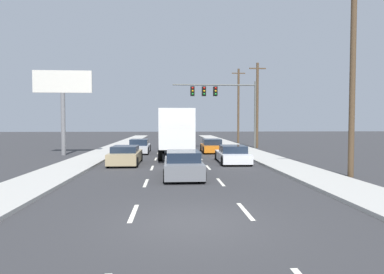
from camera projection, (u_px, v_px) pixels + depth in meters
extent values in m
plane|color=#333335|center=(176.00, 149.00, 33.91)|extent=(140.00, 140.00, 0.00)
cube|color=#B2AFA8|center=(251.00, 153.00, 29.35)|extent=(2.65, 80.00, 0.14)
cube|color=#B2AFA8|center=(101.00, 154.00, 28.50)|extent=(2.65, 80.00, 0.14)
cube|color=silver|center=(134.00, 213.00, 9.91)|extent=(0.14, 2.00, 0.01)
cube|color=silver|center=(146.00, 183.00, 14.90)|extent=(0.14, 2.00, 0.01)
cube|color=silver|center=(152.00, 168.00, 19.88)|extent=(0.14, 2.00, 0.01)
cube|color=silver|center=(156.00, 159.00, 24.87)|extent=(0.14, 2.00, 0.01)
cube|color=silver|center=(158.00, 153.00, 29.85)|extent=(0.14, 2.00, 0.01)
cube|color=silver|center=(160.00, 149.00, 34.84)|extent=(0.14, 2.00, 0.01)
cube|color=silver|center=(161.00, 145.00, 39.82)|extent=(0.14, 2.00, 0.01)
cube|color=silver|center=(162.00, 143.00, 44.81)|extent=(0.14, 2.00, 0.01)
cube|color=silver|center=(163.00, 141.00, 49.79)|extent=(0.14, 2.00, 0.01)
cube|color=silver|center=(164.00, 139.00, 54.78)|extent=(0.14, 2.00, 0.01)
cube|color=silver|center=(245.00, 211.00, 10.13)|extent=(0.14, 2.00, 0.01)
cube|color=silver|center=(221.00, 182.00, 15.12)|extent=(0.14, 2.00, 0.01)
cube|color=silver|center=(208.00, 167.00, 20.10)|extent=(0.14, 2.00, 0.01)
cube|color=silver|center=(201.00, 159.00, 25.09)|extent=(0.14, 2.00, 0.01)
cube|color=silver|center=(196.00, 153.00, 30.07)|extent=(0.14, 2.00, 0.01)
cube|color=silver|center=(192.00, 148.00, 35.06)|extent=(0.14, 2.00, 0.01)
cube|color=silver|center=(189.00, 145.00, 40.04)|extent=(0.14, 2.00, 0.01)
cube|color=silver|center=(187.00, 143.00, 45.03)|extent=(0.14, 2.00, 0.01)
cube|color=silver|center=(186.00, 141.00, 50.01)|extent=(0.14, 2.00, 0.01)
cube|color=silver|center=(184.00, 139.00, 55.00)|extent=(0.14, 2.00, 0.01)
cube|color=#B7BABF|center=(139.00, 148.00, 29.93)|extent=(1.80, 4.69, 0.57)
cube|color=#192333|center=(139.00, 142.00, 29.73)|extent=(1.57, 2.07, 0.54)
cylinder|color=black|center=(132.00, 148.00, 31.66)|extent=(0.23, 0.64, 0.64)
cylinder|color=black|center=(150.00, 148.00, 31.78)|extent=(0.23, 0.64, 0.64)
cylinder|color=black|center=(128.00, 151.00, 28.10)|extent=(0.23, 0.64, 0.64)
cylinder|color=black|center=(147.00, 151.00, 28.22)|extent=(0.23, 0.64, 0.64)
cube|color=tan|center=(126.00, 157.00, 21.68)|extent=(1.84, 4.34, 0.68)
cube|color=#192333|center=(125.00, 149.00, 21.48)|extent=(1.61, 2.17, 0.40)
cylinder|color=black|center=(116.00, 157.00, 23.24)|extent=(0.22, 0.64, 0.64)
cylinder|color=black|center=(141.00, 157.00, 23.36)|extent=(0.22, 0.64, 0.64)
cylinder|color=black|center=(108.00, 162.00, 20.02)|extent=(0.22, 0.64, 0.64)
cylinder|color=black|center=(136.00, 162.00, 20.14)|extent=(0.22, 0.64, 0.64)
cube|color=white|center=(176.00, 128.00, 24.83)|extent=(2.41, 6.92, 2.73)
cube|color=red|center=(177.00, 127.00, 21.39)|extent=(2.16, 0.04, 0.36)
cube|color=black|center=(175.00, 139.00, 29.31)|extent=(2.31, 2.00, 2.04)
cylinder|color=black|center=(162.00, 148.00, 29.28)|extent=(0.30, 0.96, 0.96)
cylinder|color=black|center=(188.00, 148.00, 29.42)|extent=(0.30, 0.96, 0.96)
cylinder|color=black|center=(160.00, 154.00, 23.45)|extent=(0.30, 0.96, 0.96)
cylinder|color=black|center=(193.00, 154.00, 23.60)|extent=(0.30, 0.96, 0.96)
cube|color=slate|center=(183.00, 167.00, 16.64)|extent=(1.85, 4.59, 0.69)
cube|color=#192333|center=(183.00, 156.00, 16.40)|extent=(1.62, 2.39, 0.48)
cylinder|color=black|center=(166.00, 166.00, 18.32)|extent=(0.22, 0.64, 0.64)
cylinder|color=black|center=(197.00, 166.00, 18.44)|extent=(0.22, 0.64, 0.64)
cylinder|color=black|center=(166.00, 176.00, 14.85)|extent=(0.22, 0.64, 0.64)
cylinder|color=black|center=(203.00, 176.00, 14.97)|extent=(0.22, 0.64, 0.64)
cube|color=orange|center=(212.00, 148.00, 30.43)|extent=(1.87, 4.38, 0.57)
cube|color=#192333|center=(212.00, 142.00, 30.35)|extent=(1.62, 2.21, 0.53)
cylinder|color=black|center=(201.00, 148.00, 32.01)|extent=(0.23, 0.64, 0.64)
cylinder|color=black|center=(219.00, 148.00, 32.10)|extent=(0.23, 0.64, 0.64)
cylinder|color=black|center=(204.00, 150.00, 28.77)|extent=(0.23, 0.64, 0.64)
cylinder|color=black|center=(224.00, 150.00, 28.85)|extent=(0.23, 0.64, 0.64)
cube|color=white|center=(232.00, 156.00, 22.48)|extent=(1.96, 4.51, 0.57)
cube|color=#192333|center=(233.00, 149.00, 22.20)|extent=(1.68, 2.00, 0.48)
cylinder|color=black|center=(217.00, 156.00, 24.13)|extent=(0.23, 0.64, 0.64)
cylinder|color=black|center=(240.00, 156.00, 24.20)|extent=(0.23, 0.64, 0.64)
cylinder|color=black|center=(223.00, 161.00, 20.76)|extent=(0.23, 0.64, 0.64)
cylinder|color=black|center=(250.00, 161.00, 20.84)|extent=(0.23, 0.64, 0.64)
cylinder|color=#595B56|center=(255.00, 115.00, 34.03)|extent=(0.20, 0.20, 7.00)
cylinder|color=#595B56|center=(214.00, 85.00, 33.63)|extent=(8.50, 0.14, 0.14)
cube|color=black|center=(215.00, 91.00, 33.66)|extent=(0.40, 0.56, 0.95)
sphere|color=red|center=(216.00, 88.00, 33.34)|extent=(0.20, 0.20, 0.20)
sphere|color=orange|center=(216.00, 91.00, 33.35)|extent=(0.20, 0.20, 0.20)
sphere|color=green|center=(216.00, 94.00, 33.36)|extent=(0.20, 0.20, 0.20)
cube|color=black|center=(204.00, 91.00, 33.58)|extent=(0.40, 0.56, 0.95)
sphere|color=red|center=(204.00, 88.00, 33.26)|extent=(0.20, 0.20, 0.20)
sphere|color=orange|center=(204.00, 91.00, 33.28)|extent=(0.20, 0.20, 0.20)
sphere|color=green|center=(204.00, 94.00, 33.29)|extent=(0.20, 0.20, 0.20)
cube|color=black|center=(192.00, 91.00, 33.51)|extent=(0.40, 0.56, 0.95)
sphere|color=red|center=(193.00, 88.00, 33.19)|extent=(0.20, 0.20, 0.20)
sphere|color=orange|center=(193.00, 91.00, 33.20)|extent=(0.20, 0.20, 0.20)
sphere|color=green|center=(193.00, 94.00, 33.21)|extent=(0.20, 0.20, 0.20)
cylinder|color=brown|center=(352.00, 82.00, 16.35)|extent=(0.28, 0.28, 9.47)
cylinder|color=brown|center=(257.00, 106.00, 35.56)|extent=(0.28, 0.28, 9.16)
cube|color=brown|center=(258.00, 68.00, 35.39)|extent=(1.80, 0.12, 0.12)
cylinder|color=brown|center=(238.00, 106.00, 44.26)|extent=(0.28, 0.28, 9.96)
cube|color=brown|center=(239.00, 73.00, 44.08)|extent=(1.80, 0.12, 0.12)
cylinder|color=slate|center=(63.00, 124.00, 27.72)|extent=(0.36, 0.36, 5.24)
cube|color=silver|center=(63.00, 82.00, 27.57)|extent=(4.84, 0.20, 1.85)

